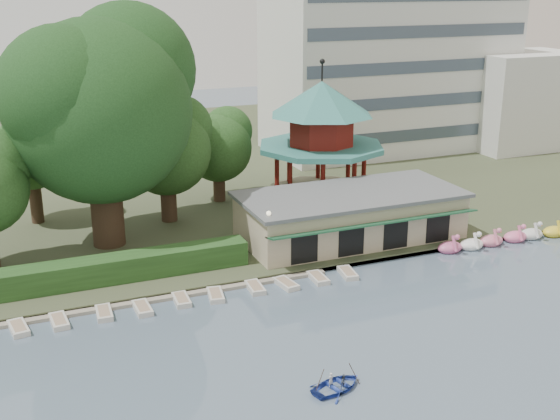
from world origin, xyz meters
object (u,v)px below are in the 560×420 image
boathouse (350,215)px  pavilion (321,130)px  rowboat_with_passengers (337,382)px  big_tree (100,99)px  dock (92,307)px

boathouse → pavilion: size_ratio=1.38×
boathouse → rowboat_with_passengers: (-11.18, -19.75, -1.92)m
big_tree → rowboat_with_passengers: (7.63, -26.01, -11.84)m
boathouse → rowboat_with_passengers: size_ratio=3.72×
dock → big_tree: 16.74m
dock → pavilion: 29.14m
dock → pavilion: (24.00, 14.80, 7.36)m
boathouse → big_tree: bearing=161.6°
rowboat_with_passengers → pavilion: bearing=66.1°
boathouse → pavilion: pavilion is taller
boathouse → pavilion: bearing=78.7°
pavilion → rowboat_with_passengers: bearing=-113.9°
dock → rowboat_with_passengers: (10.82, -14.98, 0.33)m
pavilion → big_tree: (-20.80, -3.77, 4.81)m
dock → boathouse: size_ratio=1.83×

